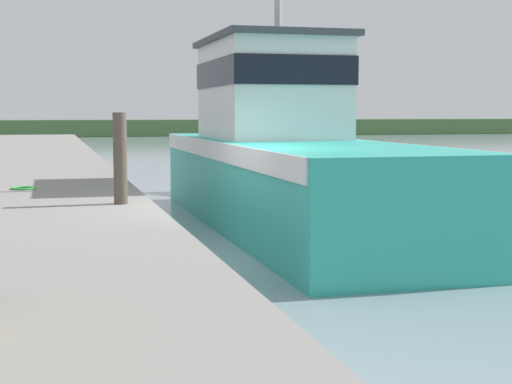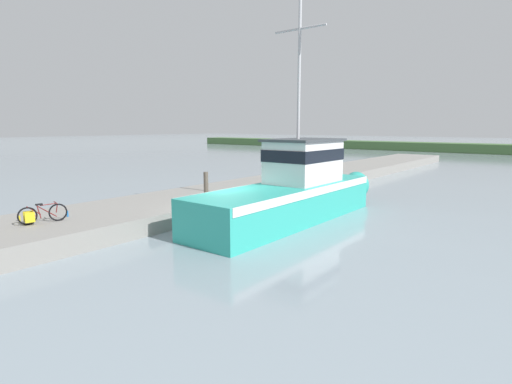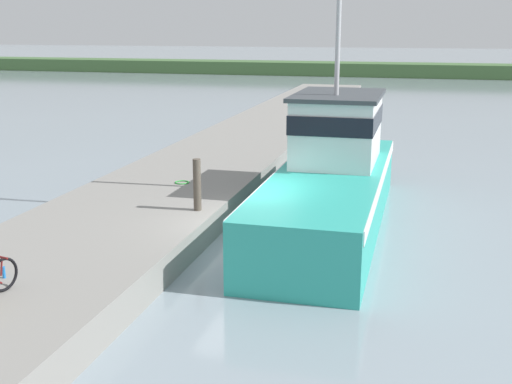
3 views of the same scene
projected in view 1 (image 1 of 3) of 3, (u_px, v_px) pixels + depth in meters
name	position (u px, v px, depth m)	size (l,w,h in m)	color
ground_plane	(232.00, 255.00, 12.10)	(320.00, 320.00, 0.00)	#84939E
far_shoreline	(386.00, 127.00, 78.30)	(180.00, 5.00, 1.49)	#426638
fishing_boat_main	(280.00, 154.00, 15.44)	(2.98, 12.92, 10.14)	teal
mooring_post	(120.00, 158.00, 12.16)	(0.21, 0.21, 1.42)	#51473D
hose_coil	(23.00, 188.00, 14.55)	(0.46, 0.46, 0.04)	green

